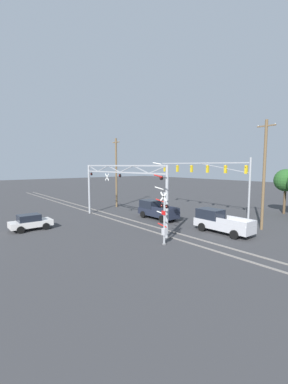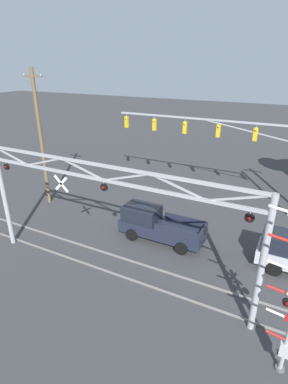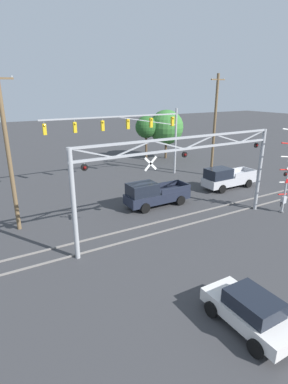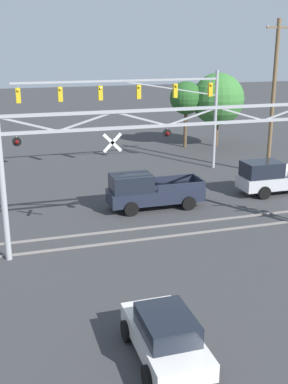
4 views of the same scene
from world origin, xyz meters
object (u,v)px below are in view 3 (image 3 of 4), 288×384
background_tree_beyond_span (146,127)px  background_tree_far_left_verge (166,127)px  traffic_signal_span (139,129)px  crossing_gantry (184,168)px  sedan_waiting (250,311)px  pickup_truck_lead (154,194)px  crossing_signal_mast (285,185)px  pickup_truck_following (226,178)px  utility_pole_right (215,126)px  utility_pole_left (8,153)px

background_tree_beyond_span → background_tree_far_left_verge: size_ratio=0.89×
traffic_signal_span → background_tree_beyond_span: size_ratio=2.50×
crossing_gantry → background_tree_far_left_verge: bearing=58.7°
traffic_signal_span → sedan_waiting: 22.37m
traffic_signal_span → background_tree_beyond_span: (5.43, 7.68, -0.93)m
crossing_gantry → background_tree_beyond_span: size_ratio=2.55×
traffic_signal_span → pickup_truck_lead: traffic_signal_span is taller
background_tree_beyond_span → crossing_signal_mast: bearing=-90.8°
crossing_gantry → traffic_signal_span: bearing=74.0°
crossing_signal_mast → pickup_truck_following: 6.83m
crossing_signal_mast → pickup_truck_following: crossing_signal_mast is taller
crossing_gantry → crossing_signal_mast: crossing_signal_mast is taller
pickup_truck_following → background_tree_beyond_span: (-0.34, 14.79, 3.37)m
utility_pole_right → pickup_truck_lead: bearing=-155.8°
utility_pole_left → background_tree_far_left_verge: size_ratio=1.57×
pickup_truck_following → sedan_waiting: pickup_truck_following is taller
crossing_signal_mast → traffic_signal_span: 15.04m
pickup_truck_following → background_tree_far_left_verge: background_tree_far_left_verge is taller
traffic_signal_span → pickup_truck_lead: size_ratio=2.67×
pickup_truck_lead → utility_pole_right: bearing=24.2°
crossing_signal_mast → pickup_truck_lead: 10.19m
crossing_signal_mast → utility_pole_left: utility_pole_left is taller
pickup_truck_following → sedan_waiting: (-12.32, -13.79, -0.25)m
utility_pole_left → pickup_truck_following: bearing=-1.7°
pickup_truck_lead → utility_pole_left: 11.25m
pickup_truck_following → background_tree_far_left_verge: size_ratio=0.85×
traffic_signal_span → utility_pole_right: bearing=-20.2°
crossing_signal_mast → traffic_signal_span: traffic_signal_span is taller
utility_pole_left → utility_pole_right: utility_pole_right is taller
crossing_gantry → utility_pole_right: utility_pole_right is taller
background_tree_far_left_verge → traffic_signal_span: bearing=-139.3°
utility_pole_left → utility_pole_right: size_ratio=0.97×
pickup_truck_following → utility_pole_right: size_ratio=0.53×
sedan_waiting → background_tree_beyond_span: background_tree_beyond_span is taller
crossing_gantry → sedan_waiting: (-3.05, -8.63, -3.59)m
pickup_truck_following → background_tree_beyond_span: bearing=91.3°
utility_pole_left → background_tree_beyond_span: bearing=37.4°
sedan_waiting → pickup_truck_lead: bearing=74.5°
sedan_waiting → background_tree_far_left_verge: bearing=62.1°
crossing_gantry → pickup_truck_following: (9.27, 5.16, -3.35)m
crossing_gantry → pickup_truck_following: 11.13m
crossing_gantry → background_tree_beyond_span: bearing=65.9°
utility_pole_right → background_tree_beyond_span: bearing=102.3°
pickup_truck_lead → utility_pole_left: bearing=174.2°
utility_pole_right → background_tree_beyond_span: size_ratio=1.82×
pickup_truck_lead → pickup_truck_following: bearing=3.2°
crossing_signal_mast → background_tree_far_left_verge: bearing=81.4°
background_tree_beyond_span → pickup_truck_lead: bearing=-118.5°
pickup_truck_lead → pickup_truck_following: 8.65m
crossing_gantry → background_tree_beyond_span: (8.93, 19.95, 0.02)m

